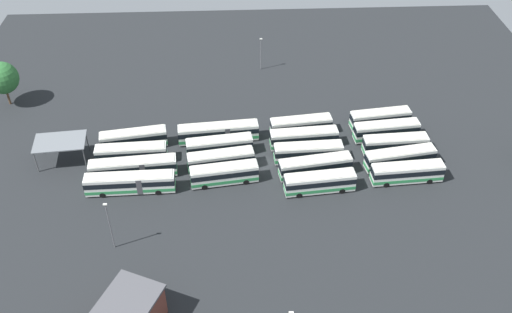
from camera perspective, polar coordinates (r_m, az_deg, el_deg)
ground_plane at (r=98.74m, az=0.99°, el=-0.76°), size 125.22×125.22×0.00m
bus_row0_slot0 at (r=108.86m, az=12.39°, el=3.75°), size 11.51×3.89×3.53m
bus_row0_slot1 at (r=106.00m, az=12.98°, el=2.57°), size 12.10×3.64×3.53m
bus_row0_slot2 at (r=103.05m, az=13.83°, el=1.21°), size 11.51×3.05×3.53m
bus_row0_slot3 at (r=100.15m, az=14.29°, el=-0.14°), size 12.43×4.37×3.53m
bus_row0_slot4 at (r=97.44m, az=14.97°, el=-1.57°), size 12.16×3.28×3.53m
bus_row1_slot0 at (r=104.82m, az=4.55°, el=3.11°), size 11.49×3.79×3.53m
bus_row1_slot1 at (r=101.87m, az=4.84°, el=1.88°), size 12.28×3.36×3.53m
bus_row1_slot2 at (r=98.69m, az=5.28°, el=0.43°), size 11.98×2.96×3.53m
bus_row1_slot3 at (r=95.88m, az=5.98°, el=-0.99°), size 12.56×4.30×3.53m
bus_row1_slot4 at (r=92.88m, az=6.43°, el=-2.60°), size 11.82×3.62×3.53m
bus_row2_slot0 at (r=103.09m, az=-3.78°, el=2.45°), size 14.71×3.73×3.53m
bus_row2_slot1 at (r=99.83m, az=-3.71°, el=1.05°), size 11.86×3.96×3.53m
bus_row2_slot2 at (r=96.77m, az=-3.56°, el=-0.38°), size 11.56×4.15×3.53m
bus_row2_slot3 at (r=94.01m, az=-3.22°, el=-1.76°), size 11.49×3.99×3.53m
bus_row3_slot0 at (r=103.64m, az=-12.21°, el=1.75°), size 12.02×4.25×3.53m
bus_row3_slot1 at (r=100.36m, az=-12.44°, el=0.30°), size 12.29×3.02×3.53m
bus_row3_slot2 at (r=97.29m, az=-12.23°, el=-1.10°), size 14.71×3.70×3.53m
bus_row3_slot3 at (r=94.44m, az=-12.53°, el=-2.61°), size 14.61×2.86×3.53m
maintenance_shelter at (r=102.66m, az=-19.16°, el=1.37°), size 9.14×6.39×4.27m
lamp_post_far_corner at (r=84.02m, az=-14.53°, el=-6.61°), size 0.56×0.28×8.85m
lamp_post_near_entrance at (r=123.22m, az=0.49°, el=10.43°), size 0.56×0.28×7.39m
tree_north_edge at (r=121.04m, az=-24.19°, el=7.22°), size 6.28×6.28×9.12m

